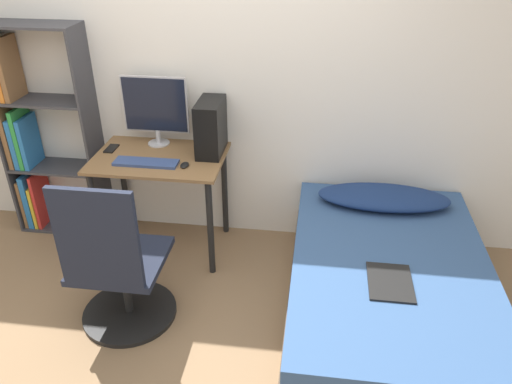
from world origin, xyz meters
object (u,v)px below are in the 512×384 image
Objects in this scene: bookshelf at (33,136)px; bed at (387,292)px; office_chair at (118,274)px; monitor at (155,107)px; pc_tower at (211,127)px; keyboard at (146,163)px.

bed is at bearing -16.50° from bookshelf.
bookshelf is 0.88× the size of bed.
monitor is (-0.03, 1.03, 0.65)m from office_chair.
monitor is at bearing 2.45° from bookshelf.
office_chair is 1.16m from pc_tower.
pc_tower is at bearing 31.62° from keyboard.
office_chair is 2.41× the size of keyboard.
pc_tower is at bearing -1.97° from bookshelf.
keyboard is (0.97, -0.29, -0.02)m from bookshelf.
keyboard is 0.50m from pc_tower.
pc_tower is (0.38, 0.94, 0.56)m from office_chair.
pc_tower is (0.41, -0.09, -0.09)m from monitor.
monitor is 0.43m from keyboard.
keyboard is at bearing -148.38° from pc_tower.
bookshelf is 0.99m from monitor.
keyboard is (0.01, -0.33, -0.27)m from monitor.
office_chair reaches higher than keyboard.
monitor is at bearing 153.65° from bed.
pc_tower reaches higher than keyboard.
office_chair is at bearing -171.78° from bed.
bookshelf is at bearing 163.17° from keyboard.
office_chair is (0.99, -0.99, -0.40)m from bookshelf.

